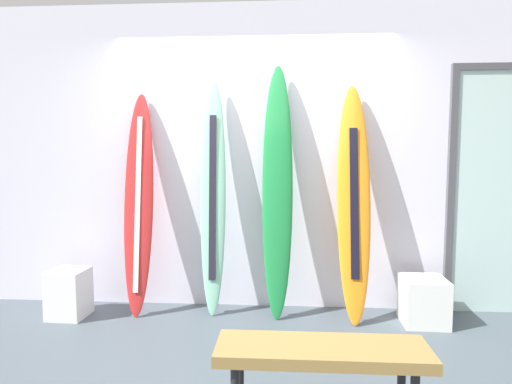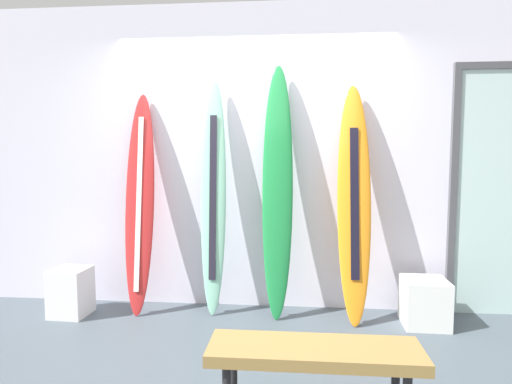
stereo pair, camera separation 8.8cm
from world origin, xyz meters
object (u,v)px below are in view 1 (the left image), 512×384
at_px(surfboard_crimson, 139,205).
at_px(surfboard_seafoam, 213,199).
at_px(display_block_center, 424,301).
at_px(bench, 322,357).
at_px(glass_door, 508,187).
at_px(surfboard_emerald, 277,192).
at_px(display_block_left, 69,293).
at_px(surfboard_sunset, 354,204).

height_order(surfboard_crimson, surfboard_seafoam, surfboard_seafoam).
bearing_deg(display_block_center, bench, -122.99).
distance_m(display_block_center, glass_door, 1.28).
distance_m(glass_door, bench, 2.68).
relative_size(surfboard_crimson, surfboard_emerald, 0.89).
bearing_deg(surfboard_emerald, glass_door, 5.35).
distance_m(display_block_left, bench, 2.56).
relative_size(display_block_center, bench, 0.37).
height_order(surfboard_seafoam, surfboard_emerald, surfboard_emerald).
relative_size(display_block_left, bench, 0.40).
bearing_deg(surfboard_emerald, surfboard_seafoam, 177.42).
relative_size(surfboard_sunset, bench, 1.91).
bearing_deg(display_block_center, display_block_left, -179.07).
xyz_separation_m(surfboard_emerald, glass_door, (2.05, 0.19, 0.04)).
distance_m(surfboard_emerald, display_block_center, 1.54).
bearing_deg(glass_door, display_block_center, -158.05).
bearing_deg(display_block_left, bench, -35.25).
relative_size(surfboard_crimson, glass_door, 0.89).
height_order(surfboard_sunset, display_block_left, surfboard_sunset).
height_order(display_block_left, glass_door, glass_door).
bearing_deg(glass_door, surfboard_crimson, -176.64).
bearing_deg(display_block_left, surfboard_emerald, 5.69).
distance_m(display_block_center, bench, 1.83).
relative_size(display_block_left, glass_door, 0.19).
xyz_separation_m(surfboard_crimson, display_block_left, (-0.59, -0.18, -0.77)).
bearing_deg(bench, surfboard_seafoam, 116.21).
height_order(surfboard_sunset, glass_door, glass_door).
relative_size(surfboard_emerald, bench, 2.08).
height_order(display_block_left, bench, bench).
height_order(surfboard_emerald, display_block_left, surfboard_emerald).
bearing_deg(surfboard_seafoam, surfboard_crimson, -177.62).
distance_m(surfboard_emerald, display_block_left, 2.04).
xyz_separation_m(surfboard_seafoam, display_block_left, (-1.26, -0.21, -0.82)).
distance_m(surfboard_crimson, display_block_left, 0.98).
height_order(surfboard_crimson, surfboard_emerald, surfboard_emerald).
relative_size(surfboard_emerald, surfboard_sunset, 1.09).
distance_m(surfboard_seafoam, display_block_center, 2.01).
relative_size(surfboard_crimson, display_block_left, 4.71).
relative_size(surfboard_crimson, display_block_center, 5.08).
xyz_separation_m(surfboard_seafoam, glass_door, (2.62, 0.17, 0.11)).
xyz_separation_m(display_block_left, glass_door, (3.88, 0.37, 0.93)).
relative_size(surfboard_seafoam, bench, 1.97).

